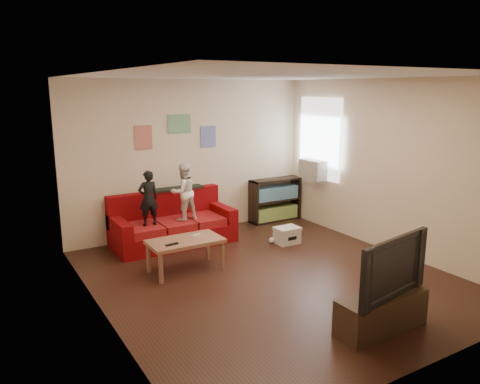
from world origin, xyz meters
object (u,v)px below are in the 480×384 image
child_a (148,198)px  bookshelf (275,202)px  sofa (172,226)px  file_box (287,235)px  television (385,265)px  coffee_table (185,244)px  child_b (183,192)px  tv_stand (381,312)px

child_a → bookshelf: child_a is taller
sofa → file_box: sofa is taller
child_a → television: 3.90m
file_box → child_a: bearing=157.7°
coffee_table → file_box: size_ratio=2.57×
bookshelf → file_box: (-0.63, -1.25, -0.23)m
sofa → television: size_ratio=1.73×
child_b → tv_stand: 3.81m
file_box → television: (-0.87, -2.85, 0.60)m
sofa → bookshelf: 2.28m
child_b → bookshelf: child_b is taller
television → coffee_table: bearing=102.4°
file_box → child_b: bearing=150.1°
child_a → child_b: 0.60m
child_a → sofa: bearing=-159.1°
sofa → child_b: child_b is taller
coffee_table → television: size_ratio=0.90×
sofa → file_box: 1.94m
child_b → television: size_ratio=0.82×
child_b → tv_stand: (0.62, -3.70, -0.69)m
coffee_table → file_box: (1.96, 0.24, -0.26)m
television → child_a: bearing=97.8°
coffee_table → file_box: 1.99m
tv_stand → child_a: bearing=107.0°
sofa → child_b: 0.64m
sofa → coffee_table: 1.31m
child_b → sofa: bearing=-57.3°
child_a → television: (1.22, -3.70, -0.12)m
bookshelf → file_box: bearing=-116.7°
coffee_table → bookshelf: bearing=29.9°
sofa → coffee_table: (-0.33, -1.26, 0.11)m
sofa → coffee_table: sofa is taller
sofa → child_a: (-0.45, -0.17, 0.56)m
child_a → coffee_table: bearing=97.1°
sofa → coffee_table: bearing=-104.5°
television → tv_stand: bearing=0.0°
coffee_table → tv_stand: size_ratio=0.96×
child_b → tv_stand: child_b is taller
child_b → coffee_table: bearing=57.9°
tv_stand → sofa: bearing=100.0°
coffee_table → television: (1.10, -2.61, 0.34)m
file_box → coffee_table: bearing=-173.1°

